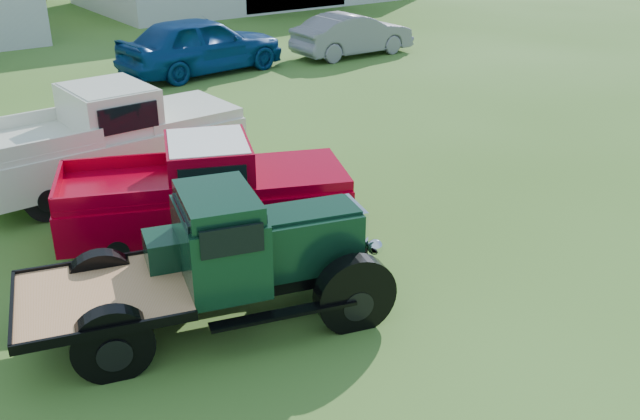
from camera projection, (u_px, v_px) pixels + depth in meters
ground at (358, 311)px, 9.93m from camera, size 120.00×120.00×0.00m
vintage_flatbed at (214, 260)px, 9.30m from camera, size 5.07×3.05×1.88m
red_pickup at (205, 191)px, 11.62m from camera, size 5.12×3.53×1.74m
white_pickup at (107, 138)px, 13.76m from camera, size 5.39×2.32×1.94m
misc_car_blue at (201, 44)px, 22.36m from camera, size 5.47×2.62×1.80m
misc_car_grey at (353, 34)px, 24.84m from camera, size 4.40×1.59×1.44m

